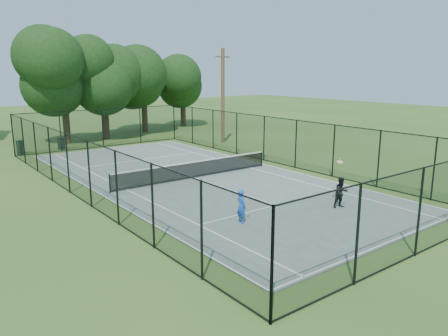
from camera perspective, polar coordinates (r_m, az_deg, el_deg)
ground at (r=24.47m, az=-3.80°, el=-1.43°), size 120.00×120.00×0.00m
tennis_court at (r=24.46m, az=-3.80°, el=-1.36°), size 11.00×24.00×0.06m
tennis_net at (r=24.33m, az=-3.82°, el=-0.11°), size 10.08×0.08×0.95m
fence at (r=24.14m, az=-3.85°, el=2.02°), size 13.10×26.10×3.00m
tree_near_left at (r=37.97m, az=-20.31°, el=10.86°), size 6.54×6.54×8.53m
tree_near_mid at (r=39.38m, az=-15.47°, el=10.86°), size 6.20×6.20×8.11m
tree_near_right at (r=43.32m, az=-10.50°, el=11.18°), size 5.66×5.66×7.81m
tree_far_right at (r=47.38m, az=-5.42°, el=10.31°), size 4.90×4.90×6.49m
trash_bin_left at (r=34.69m, az=-25.05°, el=2.47°), size 0.58×0.58×1.02m
trash_bin_right at (r=35.65m, az=-20.49°, el=3.04°), size 0.58×0.58×0.93m
utility_pole at (r=36.23m, az=-0.16°, el=9.44°), size 1.40×0.30×7.66m
player_blue at (r=17.22m, az=2.29°, el=-4.98°), size 0.78×0.54×1.36m
player_black at (r=19.74m, az=15.06°, el=-3.09°), size 0.82×0.85×2.10m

